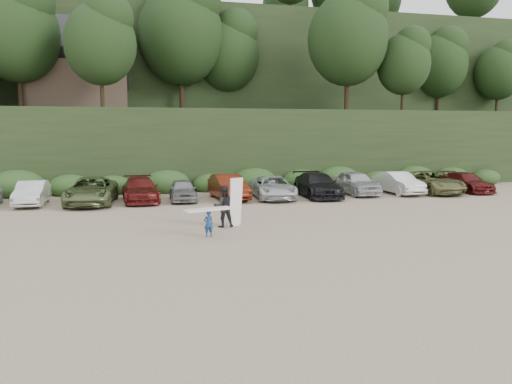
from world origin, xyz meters
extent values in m
plane|color=tan|center=(0.00, 0.00, 0.00)|extent=(120.00, 120.00, 0.00)
cube|color=black|center=(0.00, 22.00, 3.00)|extent=(80.00, 14.00, 6.00)
cube|color=black|center=(0.00, 40.00, 8.00)|extent=(90.00, 30.00, 16.00)
ellipsoid|color=black|center=(0.00, 22.00, 11.00)|extent=(66.00, 12.00, 10.00)
cube|color=#2B491E|center=(-0.55, 14.50, 0.60)|extent=(46.20, 2.00, 1.20)
cube|color=brown|center=(-12.00, 24.00, 8.00)|extent=(8.00, 6.00, 4.00)
imported|color=silver|center=(-13.44, 10.14, 0.72)|extent=(1.59, 4.40, 1.44)
imported|color=#5B6B3D|center=(-10.08, 9.76, 0.80)|extent=(3.03, 5.94, 1.61)
imported|color=#5F1715|center=(-7.22, 10.22, 0.75)|extent=(2.40, 5.27, 1.50)
imported|color=gray|center=(-4.64, 9.91, 0.68)|extent=(1.75, 4.07, 1.37)
imported|color=#5A1B0D|center=(-1.74, 9.93, 0.79)|extent=(2.07, 4.94, 1.59)
imported|color=silver|center=(1.13, 9.64, 0.73)|extent=(2.79, 5.43, 1.46)
imported|color=black|center=(4.20, 9.69, 0.80)|extent=(2.45, 5.57, 1.59)
imported|color=#B7B7BC|center=(7.25, 10.34, 0.82)|extent=(2.04, 4.83, 1.63)
imported|color=silver|center=(10.24, 9.95, 0.77)|extent=(1.81, 4.71, 1.53)
imported|color=olive|center=(12.73, 9.85, 0.77)|extent=(2.88, 5.70, 1.55)
imported|color=#521213|center=(15.59, 9.92, 0.69)|extent=(2.25, 4.88, 1.38)
imported|color=navy|center=(-4.58, -1.06, 0.54)|extent=(0.43, 0.32, 1.09)
cube|color=white|center=(-4.58, -1.06, 1.15)|extent=(2.06, 1.12, 0.08)
imported|color=black|center=(-3.61, 0.89, 0.95)|extent=(0.95, 0.75, 1.90)
cube|color=white|center=(-3.05, 0.90, 1.12)|extent=(0.70, 0.54, 2.24)
camera|label=1|loc=(-7.39, -21.23, 4.36)|focal=35.00mm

